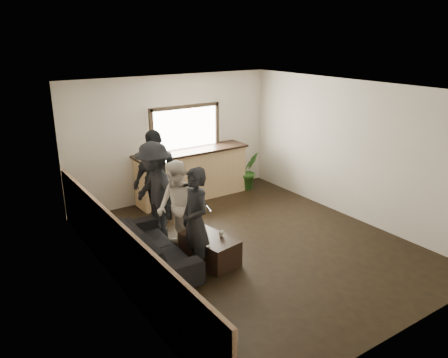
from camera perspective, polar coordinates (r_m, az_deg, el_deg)
ground at (r=8.02m, az=3.69°, el=-8.56°), size 5.00×6.00×0.01m
room_shell at (r=7.06m, az=-0.83°, el=0.56°), size 5.01×6.01×2.80m
bar_counter at (r=10.02m, az=-4.24°, el=1.01°), size 2.70×0.68×2.13m
sofa at (r=7.36m, az=-9.09°, el=-8.76°), size 0.90×2.09×0.60m
coffee_table at (r=7.39m, az=-1.89°, el=-9.12°), size 0.71×1.07×0.44m
cup_a at (r=7.36m, az=-3.07°, el=-6.90°), size 0.14×0.14×0.10m
cup_b at (r=7.29m, az=-0.38°, el=-7.17°), size 0.10×0.10×0.09m
potted_plant at (r=10.66m, az=3.25°, el=1.10°), size 0.52×0.43×0.93m
person_a at (r=6.83m, az=-3.77°, el=-5.54°), size 0.49×0.66×1.73m
person_b at (r=7.50m, az=-6.17°, el=-3.78°), size 0.64×0.81×1.63m
person_c at (r=8.00m, az=-8.98°, el=-1.64°), size 0.74×1.22×1.84m
person_d at (r=8.58m, az=-8.80°, el=0.10°), size 1.22×0.82×1.93m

